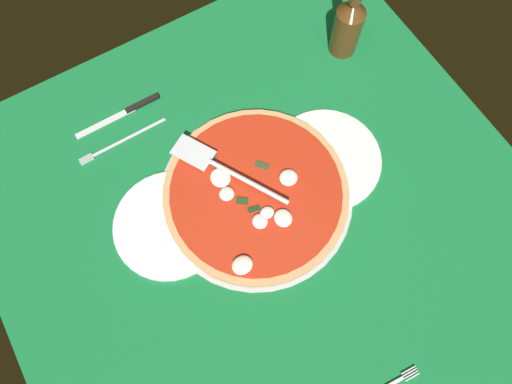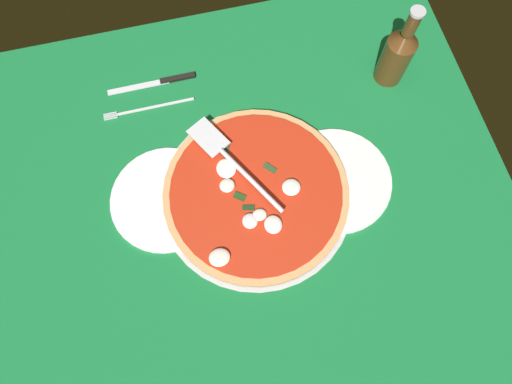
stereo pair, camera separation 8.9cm
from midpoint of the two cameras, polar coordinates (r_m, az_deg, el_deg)
The scene contains 8 objects.
ground_plane at distance 89.90cm, azimuth -1.42°, elevation -3.72°, with size 106.98×106.98×0.80cm, color #156D34.
pizza_pan at distance 90.55cm, azimuth -2.79°, elevation -0.71°, with size 40.16×40.16×0.92cm, color #B8BBC0.
dinner_plate_left at distance 91.18cm, azimuth -13.89°, elevation -4.55°, with size 22.92×22.92×1.00cm, color white.
dinner_plate_right at distance 93.85cm, azimuth 6.46°, elevation 3.91°, with size 23.55×23.55×1.00cm, color white.
pizza at distance 89.31cm, azimuth -2.84°, elevation -0.55°, with size 38.20×38.20×2.70cm.
pizza_server at distance 89.23cm, azimuth -6.82°, elevation 2.57°, with size 15.87×24.66×1.00cm.
place_setting_far at distance 102.35cm, azimuth -19.17°, elevation 7.75°, with size 21.61×13.33×1.40cm.
beer_bottle at distance 103.13cm, azimuth 9.37°, elevation 20.36°, with size 6.40×6.40×20.95cm.
Camera 1 is at (-14.69, -20.30, 86.13)cm, focal length 30.70 mm.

